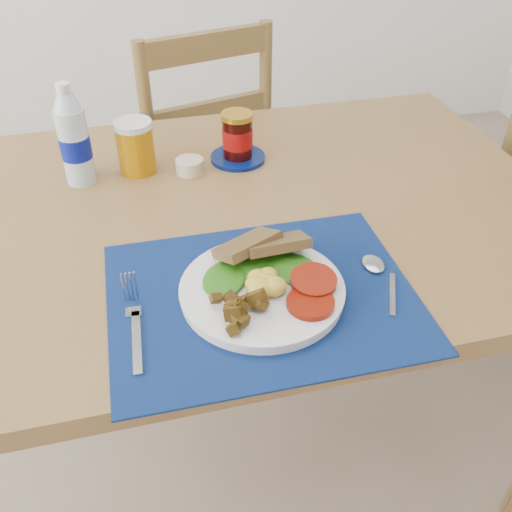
{
  "coord_description": "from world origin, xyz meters",
  "views": [
    {
      "loc": [
        -0.15,
        -0.75,
        1.37
      ],
      "look_at": [
        0.02,
        -0.04,
        0.8
      ],
      "focal_mm": 40.0,
      "sensor_mm": 36.0,
      "label": 1
    }
  ],
  "objects_px": {
    "chair_far": "(196,141)",
    "juice_glass": "(136,148)",
    "breakfast_plate": "(259,289)",
    "jam_on_saucer": "(237,140)",
    "water_bottle": "(74,140)"
  },
  "relations": [
    {
      "from": "chair_far",
      "to": "juice_glass",
      "type": "xyz_separation_m",
      "value": [
        -0.19,
        -0.47,
        0.23
      ]
    },
    {
      "from": "chair_far",
      "to": "breakfast_plate",
      "type": "relative_size",
      "value": 4.33
    },
    {
      "from": "breakfast_plate",
      "to": "jam_on_saucer",
      "type": "relative_size",
      "value": 2.12
    },
    {
      "from": "chair_far",
      "to": "juice_glass",
      "type": "height_order",
      "value": "chair_far"
    },
    {
      "from": "water_bottle",
      "to": "juice_glass",
      "type": "bearing_deg",
      "value": 7.49
    },
    {
      "from": "chair_far",
      "to": "jam_on_saucer",
      "type": "relative_size",
      "value": 9.16
    },
    {
      "from": "jam_on_saucer",
      "to": "breakfast_plate",
      "type": "bearing_deg",
      "value": -98.27
    },
    {
      "from": "juice_glass",
      "to": "jam_on_saucer",
      "type": "height_order",
      "value": "jam_on_saucer"
    },
    {
      "from": "juice_glass",
      "to": "water_bottle",
      "type": "bearing_deg",
      "value": -172.51
    },
    {
      "from": "chair_far",
      "to": "juice_glass",
      "type": "relative_size",
      "value": 10.4
    },
    {
      "from": "juice_glass",
      "to": "jam_on_saucer",
      "type": "relative_size",
      "value": 0.88
    },
    {
      "from": "chair_far",
      "to": "jam_on_saucer",
      "type": "bearing_deg",
      "value": 79.29
    },
    {
      "from": "breakfast_plate",
      "to": "jam_on_saucer",
      "type": "distance_m",
      "value": 0.48
    },
    {
      "from": "chair_far",
      "to": "jam_on_saucer",
      "type": "height_order",
      "value": "chair_far"
    },
    {
      "from": "chair_far",
      "to": "juice_glass",
      "type": "bearing_deg",
      "value": 53.48
    }
  ]
}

